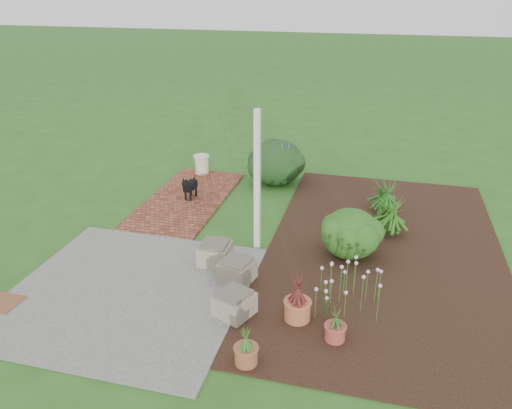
% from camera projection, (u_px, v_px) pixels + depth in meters
% --- Properties ---
extents(ground, '(80.00, 80.00, 0.00)m').
position_uv_depth(ground, '(239.00, 248.00, 8.87)').
color(ground, '#2E5C1D').
rests_on(ground, ground).
extents(concrete_patio, '(3.50, 3.50, 0.04)m').
position_uv_depth(concrete_patio, '(129.00, 291.00, 7.60)').
color(concrete_patio, '#5E5E5C').
rests_on(concrete_patio, ground).
extents(brick_path, '(1.60, 3.50, 0.04)m').
position_uv_depth(brick_path, '(187.00, 199.00, 10.79)').
color(brick_path, brown).
rests_on(brick_path, ground).
extents(garden_bed, '(4.00, 7.00, 0.03)m').
position_uv_depth(garden_bed, '(384.00, 251.00, 8.73)').
color(garden_bed, black).
rests_on(garden_bed, ground).
extents(veranda_post, '(0.10, 0.10, 2.50)m').
position_uv_depth(veranda_post, '(257.00, 182.00, 8.37)').
color(veranda_post, white).
rests_on(veranda_post, ground).
extents(stone_trough_near, '(0.63, 0.63, 0.32)m').
position_uv_depth(stone_trough_near, '(234.00, 304.00, 7.00)').
color(stone_trough_near, '#77675A').
rests_on(stone_trough_near, concrete_patio).
extents(stone_trough_mid, '(0.59, 0.59, 0.32)m').
position_uv_depth(stone_trough_mid, '(237.00, 271.00, 7.79)').
color(stone_trough_mid, gray).
rests_on(stone_trough_mid, concrete_patio).
extents(stone_trough_far, '(0.50, 0.50, 0.33)m').
position_uv_depth(stone_trough_far, '(215.00, 254.00, 8.27)').
color(stone_trough_far, gray).
rests_on(stone_trough_far, concrete_patio).
extents(black_dog, '(0.20, 0.57, 0.49)m').
position_uv_depth(black_dog, '(189.00, 186.00, 10.66)').
color(black_dog, black).
rests_on(black_dog, brick_path).
extents(cream_ceramic_urn, '(0.42, 0.42, 0.45)m').
position_uv_depth(cream_ceramic_urn, '(202.00, 165.00, 12.10)').
color(cream_ceramic_urn, beige).
rests_on(cream_ceramic_urn, brick_path).
extents(evergreen_shrub, '(1.09, 1.09, 0.85)m').
position_uv_depth(evergreen_shrub, '(351.00, 232.00, 8.44)').
color(evergreen_shrub, '#0A3A11').
rests_on(evergreen_shrub, garden_bed).
extents(agapanthus_clump_back, '(1.20, 1.20, 0.88)m').
position_uv_depth(agapanthus_clump_back, '(388.00, 211.00, 9.18)').
color(agapanthus_clump_back, '#143C0B').
rests_on(agapanthus_clump_back, garden_bed).
extents(agapanthus_clump_front, '(1.21, 1.21, 0.81)m').
position_uv_depth(agapanthus_clump_front, '(385.00, 192.00, 10.09)').
color(agapanthus_clump_front, '#144312').
rests_on(agapanthus_clump_front, garden_bed).
extents(pink_flower_patch, '(1.30, 1.30, 0.63)m').
position_uv_depth(pink_flower_patch, '(350.00, 289.00, 7.09)').
color(pink_flower_patch, '#113D0F').
rests_on(pink_flower_patch, garden_bed).
extents(terracotta_pot_bronze, '(0.47, 0.47, 0.29)m').
position_uv_depth(terracotta_pot_bronze, '(297.00, 310.00, 6.91)').
color(terracotta_pot_bronze, '#B4633C').
rests_on(terracotta_pot_bronze, garden_bed).
extents(terracotta_pot_small_left, '(0.35, 0.35, 0.22)m').
position_uv_depth(terracotta_pot_small_left, '(335.00, 332.00, 6.53)').
color(terracotta_pot_small_left, '#A74338').
rests_on(terracotta_pot_small_left, garden_bed).
extents(terracotta_pot_small_right, '(0.30, 0.30, 0.24)m').
position_uv_depth(terracotta_pot_small_right, '(246.00, 355.00, 6.12)').
color(terracotta_pot_small_right, '#975233').
rests_on(terracotta_pot_small_right, garden_bed).
extents(purple_flowering_bush, '(1.63, 1.63, 1.05)m').
position_uv_depth(purple_flowering_bush, '(276.00, 161.00, 11.54)').
color(purple_flowering_bush, black).
rests_on(purple_flowering_bush, ground).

